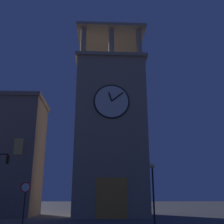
{
  "coord_description": "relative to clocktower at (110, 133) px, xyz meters",
  "views": [
    {
      "loc": [
        -1.83,
        30.78,
        2.13
      ],
      "look_at": [
        -3.46,
        -2.12,
        12.51
      ],
      "focal_mm": 43.12,
      "sensor_mm": 36.0,
      "label": 1
    }
  ],
  "objects": [
    {
      "name": "street_lamp",
      "position": [
        -3.04,
        10.73,
        -6.34
      ],
      "size": [
        0.44,
        0.44,
        4.76
      ],
      "color": "black",
      "rests_on": "ground_plane"
    },
    {
      "name": "no_horn_sign",
      "position": [
        6.81,
        11.64,
        -7.19
      ],
      "size": [
        0.78,
        0.14,
        3.19
      ],
      "color": "black",
      "rests_on": "ground_plane"
    },
    {
      "name": "clocktower",
      "position": [
        0.0,
        0.0,
        0.0
      ],
      "size": [
        8.68,
        9.41,
        25.15
      ],
      "color": "gray",
      "rests_on": "ground_plane"
    },
    {
      "name": "ground_plane",
      "position": [
        3.19,
        2.09,
        -9.69
      ],
      "size": [
        200.0,
        200.0,
        0.0
      ],
      "primitive_type": "plane",
      "color": "#4C4C51"
    }
  ]
}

